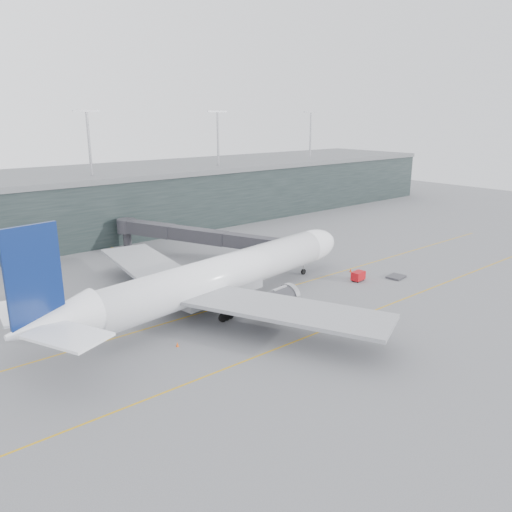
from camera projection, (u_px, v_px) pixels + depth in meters
ground at (192, 304)px, 77.75m from camera, size 320.00×320.00×0.00m
taxiline_a at (206, 311)px, 74.80m from camera, size 160.00×0.25×0.02m
taxiline_b at (278, 348)px, 62.99m from camera, size 160.00×0.25×0.02m
taxiline_lead_main at (157, 268)px, 95.60m from camera, size 0.25×60.00×0.02m
terminal at (58, 205)px, 118.49m from camera, size 240.00×36.00×29.00m
main_aircraft at (220, 276)px, 75.51m from camera, size 61.55×57.31×17.27m
jet_bridge at (199, 233)px, 102.89m from camera, size 18.83×44.67×6.55m
gse_cart at (358, 276)px, 88.24m from camera, size 2.66×1.87×1.69m
baggage_dolly at (396, 277)px, 90.07m from camera, size 3.57×3.03×0.32m
uld_a at (129, 290)px, 80.74m from camera, size 2.41×2.07×1.94m
uld_b at (140, 285)px, 83.04m from camera, size 2.56×2.23×2.02m
uld_c at (152, 283)px, 84.29m from camera, size 2.10×1.75×1.79m
cone_nose at (351, 270)px, 93.31m from camera, size 0.44×0.44×0.71m
cone_wing_stbd at (307, 324)px, 69.43m from camera, size 0.38×0.38×0.61m
cone_wing_port at (197, 273)px, 91.54m from camera, size 0.40×0.40×0.64m
cone_tail at (177, 344)px, 63.30m from camera, size 0.39×0.39×0.62m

